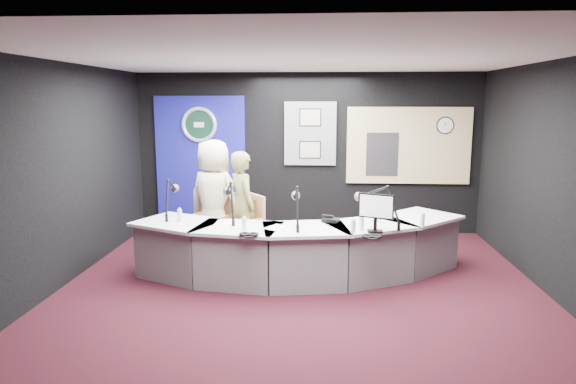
# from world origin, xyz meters

# --- Properties ---
(ground) EXTENTS (6.00, 6.00, 0.00)m
(ground) POSITION_xyz_m (0.00, 0.00, 0.00)
(ground) COLOR black
(ground) RESTS_ON ground
(ceiling) EXTENTS (6.00, 6.00, 0.02)m
(ceiling) POSITION_xyz_m (0.00, 0.00, 2.80)
(ceiling) COLOR silver
(ceiling) RESTS_ON ground
(wall_back) EXTENTS (6.00, 0.02, 2.80)m
(wall_back) POSITION_xyz_m (0.00, 3.00, 1.40)
(wall_back) COLOR black
(wall_back) RESTS_ON ground
(wall_front) EXTENTS (6.00, 0.02, 2.80)m
(wall_front) POSITION_xyz_m (0.00, -3.00, 1.40)
(wall_front) COLOR black
(wall_front) RESTS_ON ground
(wall_left) EXTENTS (0.02, 6.00, 2.80)m
(wall_left) POSITION_xyz_m (-3.00, 0.00, 1.40)
(wall_left) COLOR black
(wall_left) RESTS_ON ground
(wall_right) EXTENTS (0.02, 6.00, 2.80)m
(wall_right) POSITION_xyz_m (3.00, 0.00, 1.40)
(wall_right) COLOR black
(wall_right) RESTS_ON ground
(broadcast_desk) EXTENTS (4.50, 1.90, 0.75)m
(broadcast_desk) POSITION_xyz_m (-0.05, 0.55, 0.38)
(broadcast_desk) COLOR silver
(broadcast_desk) RESTS_ON ground
(backdrop_panel) EXTENTS (1.60, 0.05, 2.30)m
(backdrop_panel) POSITION_xyz_m (-1.90, 2.97, 1.25)
(backdrop_panel) COLOR navy
(backdrop_panel) RESTS_ON wall_back
(agency_seal) EXTENTS (0.63, 0.07, 0.63)m
(agency_seal) POSITION_xyz_m (-1.90, 2.93, 1.90)
(agency_seal) COLOR silver
(agency_seal) RESTS_ON backdrop_panel
(seal_center) EXTENTS (0.48, 0.01, 0.48)m
(seal_center) POSITION_xyz_m (-1.90, 2.94, 1.90)
(seal_center) COLOR black
(seal_center) RESTS_ON backdrop_panel
(pinboard) EXTENTS (0.90, 0.04, 1.10)m
(pinboard) POSITION_xyz_m (0.05, 2.97, 1.75)
(pinboard) COLOR slate
(pinboard) RESTS_ON wall_back
(framed_photo_upper) EXTENTS (0.34, 0.02, 0.27)m
(framed_photo_upper) POSITION_xyz_m (0.05, 2.94, 2.03)
(framed_photo_upper) COLOR gray
(framed_photo_upper) RESTS_ON pinboard
(framed_photo_lower) EXTENTS (0.34, 0.02, 0.27)m
(framed_photo_lower) POSITION_xyz_m (0.05, 2.94, 1.47)
(framed_photo_lower) COLOR gray
(framed_photo_lower) RESTS_ON pinboard
(booth_window_frame) EXTENTS (2.12, 0.06, 1.32)m
(booth_window_frame) POSITION_xyz_m (1.75, 2.97, 1.55)
(booth_window_frame) COLOR tan
(booth_window_frame) RESTS_ON wall_back
(booth_glow) EXTENTS (2.00, 0.02, 1.20)m
(booth_glow) POSITION_xyz_m (1.75, 2.96, 1.55)
(booth_glow) COLOR #FFD1A1
(booth_glow) RESTS_ON booth_window_frame
(equipment_rack) EXTENTS (0.55, 0.02, 0.75)m
(equipment_rack) POSITION_xyz_m (1.30, 2.94, 1.40)
(equipment_rack) COLOR black
(equipment_rack) RESTS_ON booth_window_frame
(wall_clock) EXTENTS (0.28, 0.01, 0.28)m
(wall_clock) POSITION_xyz_m (2.35, 2.94, 1.90)
(wall_clock) COLOR white
(wall_clock) RESTS_ON booth_window_frame
(armchair_left) EXTENTS (0.70, 0.70, 0.91)m
(armchair_left) POSITION_xyz_m (-1.34, 1.41, 0.45)
(armchair_left) COLOR tan
(armchair_left) RESTS_ON ground
(armchair_right) EXTENTS (0.70, 0.70, 0.89)m
(armchair_right) POSITION_xyz_m (-0.88, 1.23, 0.44)
(armchair_right) COLOR tan
(armchair_right) RESTS_ON ground
(draped_jacket) EXTENTS (0.48, 0.33, 0.70)m
(draped_jacket) POSITION_xyz_m (-1.49, 1.62, 0.62)
(draped_jacket) COLOR slate
(draped_jacket) RESTS_ON armchair_left
(person_man) EXTENTS (1.02, 0.87, 1.76)m
(person_man) POSITION_xyz_m (-1.34, 1.41, 0.88)
(person_man) COLOR beige
(person_man) RESTS_ON ground
(person_woman) EXTENTS (0.63, 0.70, 1.61)m
(person_woman) POSITION_xyz_m (-0.88, 1.23, 0.80)
(person_woman) COLOR olive
(person_woman) RESTS_ON ground
(computer_monitor) EXTENTS (0.39, 0.18, 0.28)m
(computer_monitor) POSITION_xyz_m (0.90, 0.08, 1.07)
(computer_monitor) COLOR black
(computer_monitor) RESTS_ON broadcast_desk
(desk_phone) EXTENTS (0.24, 0.22, 0.05)m
(desk_phone) POSITION_xyz_m (0.38, 0.56, 0.78)
(desk_phone) COLOR black
(desk_phone) RESTS_ON broadcast_desk
(headphones_near) EXTENTS (0.21, 0.21, 0.03)m
(headphones_near) POSITION_xyz_m (0.84, -0.20, 0.77)
(headphones_near) COLOR black
(headphones_near) RESTS_ON broadcast_desk
(headphones_far) EXTENTS (0.21, 0.21, 0.03)m
(headphones_far) POSITION_xyz_m (-0.60, -0.20, 0.77)
(headphones_far) COLOR black
(headphones_far) RESTS_ON broadcast_desk
(paper_stack) EXTENTS (0.22, 0.31, 0.00)m
(paper_stack) POSITION_xyz_m (-1.01, 0.45, 0.75)
(paper_stack) COLOR white
(paper_stack) RESTS_ON broadcast_desk
(notepad) EXTENTS (0.33, 0.35, 0.00)m
(notepad) POSITION_xyz_m (-0.31, 0.22, 0.75)
(notepad) COLOR white
(notepad) RESTS_ON broadcast_desk
(boom_mic_a) EXTENTS (0.17, 0.74, 0.60)m
(boom_mic_a) POSITION_xyz_m (-1.80, 0.75, 1.05)
(boom_mic_a) COLOR black
(boom_mic_a) RESTS_ON broadcast_desk
(boom_mic_b) EXTENTS (0.30, 0.71, 0.60)m
(boom_mic_b) POSITION_xyz_m (-0.95, 0.56, 1.05)
(boom_mic_b) COLOR black
(boom_mic_b) RESTS_ON broadcast_desk
(boom_mic_c) EXTENTS (0.17, 0.74, 0.60)m
(boom_mic_c) POSITION_xyz_m (-0.06, 0.29, 1.05)
(boom_mic_c) COLOR black
(boom_mic_c) RESTS_ON broadcast_desk
(boom_mic_d) EXTENTS (0.58, 0.53, 0.60)m
(boom_mic_d) POSITION_xyz_m (0.97, 0.37, 1.05)
(boom_mic_d) COLOR black
(boom_mic_d) RESTS_ON broadcast_desk
(water_bottles) EXTENTS (3.20, 0.66, 0.18)m
(water_bottles) POSITION_xyz_m (-0.04, 0.30, 0.84)
(water_bottles) COLOR silver
(water_bottles) RESTS_ON broadcast_desk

